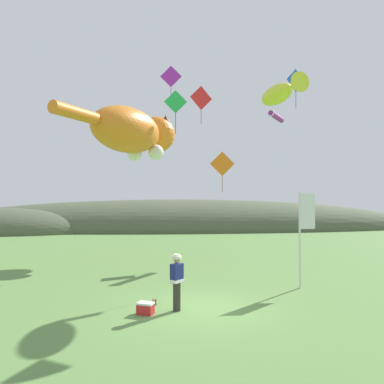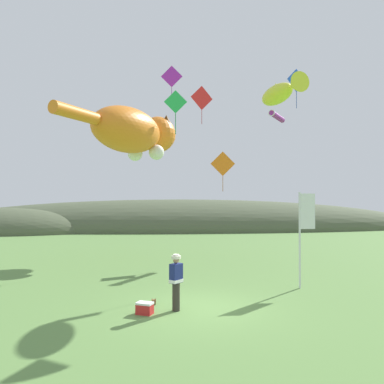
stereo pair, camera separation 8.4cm
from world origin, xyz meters
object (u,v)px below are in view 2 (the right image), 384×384
at_px(kite_spool, 154,301).
at_px(kite_diamond_violet, 172,77).
at_px(picnic_cooler, 145,308).
at_px(kite_fish_windsock, 281,92).
at_px(festival_banner_pole, 304,225).
at_px(festival_attendant, 176,280).
at_px(kite_diamond_blue, 296,81).
at_px(kite_tube_streamer, 277,117).
at_px(kite_diamond_green, 176,102).
at_px(kite_diamond_red, 202,98).
at_px(kite_diamond_orange, 223,164).
at_px(kite_giant_cat, 135,132).

distance_m(kite_spool, kite_diamond_violet, 17.05).
xyz_separation_m(picnic_cooler, kite_diamond_violet, (0.90, 13.49, 11.52)).
distance_m(kite_fish_windsock, kite_diamond_violet, 10.28).
xyz_separation_m(festival_banner_pole, kite_diamond_violet, (-5.15, 10.56, 9.24)).
distance_m(festival_attendant, kite_diamond_blue, 13.93).
distance_m(kite_tube_streamer, kite_diamond_green, 10.73).
relative_size(kite_diamond_blue, kite_diamond_red, 0.89).
distance_m(kite_diamond_violet, kite_diamond_orange, 7.68).
distance_m(picnic_cooler, kite_tube_streamer, 17.39).
relative_size(kite_fish_windsock, kite_diamond_blue, 1.54).
bearing_deg(kite_diamond_red, kite_diamond_blue, -36.55).
bearing_deg(kite_fish_windsock, kite_tube_streamer, 74.82).
height_order(festival_banner_pole, kite_tube_streamer, kite_tube_streamer).
distance_m(festival_attendant, kite_diamond_green, 8.03).
bearing_deg(kite_diamond_blue, festival_banner_pole, -106.65).
distance_m(festival_attendant, kite_fish_windsock, 10.06).
bearing_deg(kite_tube_streamer, festival_banner_pole, -100.54).
relative_size(picnic_cooler, kite_fish_windsock, 0.17).
xyz_separation_m(kite_spool, kite_diamond_blue, (7.47, 7.46, 9.88)).
bearing_deg(kite_tube_streamer, kite_diamond_green, -130.13).
height_order(festival_attendant, kite_giant_cat, kite_giant_cat).
height_order(picnic_cooler, kite_giant_cat, kite_giant_cat).
height_order(kite_diamond_blue, kite_diamond_green, kite_diamond_blue).
distance_m(kite_fish_windsock, kite_diamond_orange, 6.00).
bearing_deg(kite_spool, kite_fish_windsock, 36.23).
relative_size(picnic_cooler, kite_diamond_green, 0.30).
bearing_deg(kite_fish_windsock, festival_attendant, -135.16).
bearing_deg(kite_diamond_orange, kite_diamond_green, -117.87).
xyz_separation_m(kite_giant_cat, kite_diamond_orange, (5.14, -0.50, -1.88)).
bearing_deg(kite_diamond_red, kite_diamond_violet, 144.08).
height_order(picnic_cooler, kite_diamond_blue, kite_diamond_blue).
height_order(kite_spool, kite_diamond_red, kite_diamond_red).
xyz_separation_m(kite_diamond_violet, kite_diamond_orange, (2.95, -3.48, -6.18)).
bearing_deg(festival_banner_pole, picnic_cooler, -154.17).
distance_m(kite_giant_cat, kite_diamond_red, 5.06).
distance_m(festival_banner_pole, kite_tube_streamer, 11.94).
xyz_separation_m(festival_attendant, kite_fish_windsock, (4.83, 4.80, 7.40)).
xyz_separation_m(festival_attendant, kite_tube_streamer, (6.92, 12.50, 8.00)).
bearing_deg(kite_fish_windsock, kite_diamond_blue, 60.54).
xyz_separation_m(festival_attendant, kite_diamond_green, (0.05, 4.36, 6.75)).
relative_size(picnic_cooler, kite_giant_cat, 0.06).
relative_size(picnic_cooler, kite_diamond_violet, 0.24).
height_order(festival_attendant, kite_spool, festival_attendant).
distance_m(kite_tube_streamer, kite_diamond_red, 5.21).
height_order(festival_attendant, kite_diamond_green, kite_diamond_green).
bearing_deg(kite_diamond_red, kite_diamond_green, -103.53).
relative_size(festival_attendant, kite_diamond_red, 0.72).
bearing_deg(kite_spool, kite_diamond_orange, 68.09).
distance_m(kite_fish_windsock, kite_diamond_red, 7.78).
height_order(picnic_cooler, kite_diamond_red, kite_diamond_red).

